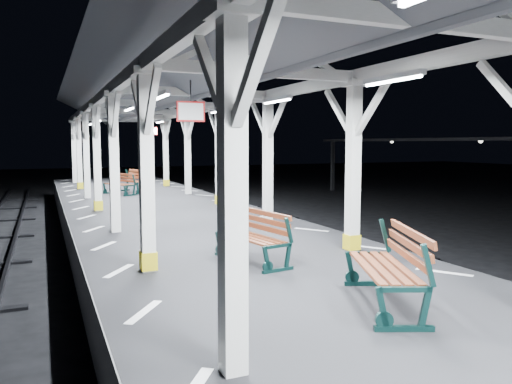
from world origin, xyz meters
TOP-DOWN VIEW (x-y plane):
  - ground at (0.00, 0.00)m, footprint 120.00×120.00m
  - platform at (0.00, 0.00)m, footprint 6.00×50.00m
  - hazard_stripes_left at (-2.45, 0.00)m, footprint 1.00×48.00m
  - hazard_stripes_right at (2.45, 0.00)m, footprint 1.00×48.00m
  - canopy at (0.00, -0.01)m, footprint 5.40×49.00m
  - bench_near at (0.58, -1.02)m, footprint 1.36×2.00m
  - bench_mid at (-0.08, 1.92)m, footprint 0.89×1.75m
  - bench_far at (0.07, 15.61)m, footprint 1.23×1.91m
  - bench_extra at (-0.60, 14.92)m, footprint 1.19×1.69m

SIDE VIEW (x-z plane):
  - ground at x=0.00m, z-range 0.00..0.00m
  - platform at x=0.00m, z-range 0.00..1.00m
  - hazard_stripes_left at x=-2.45m, z-range 1.00..1.01m
  - hazard_stripes_right at x=2.45m, z-range 1.00..1.01m
  - bench_extra at x=-0.60m, z-range 1.03..1.89m
  - bench_mid at x=-0.08m, z-range 1.03..1.94m
  - bench_far at x=0.07m, z-range 1.03..2.01m
  - bench_near at x=0.58m, z-range 1.03..2.05m
  - canopy at x=0.00m, z-range 2.23..6.88m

